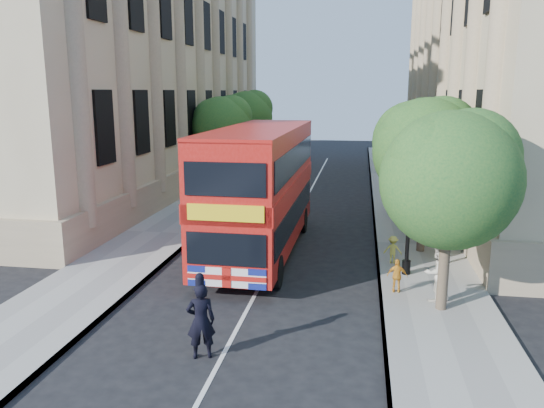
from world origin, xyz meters
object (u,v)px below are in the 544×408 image
at_px(lamp_post, 409,209).
at_px(woman_pedestrian, 437,272).
at_px(police_constable, 201,321).
at_px(double_decker_bus, 261,186).
at_px(box_van, 235,197).

distance_m(lamp_post, woman_pedestrian, 2.89).
bearing_deg(woman_pedestrian, lamp_post, -104.50).
bearing_deg(police_constable, lamp_post, -147.87).
bearing_deg(police_constable, woman_pedestrian, -163.40).
xyz_separation_m(lamp_post, police_constable, (-5.50, -6.87, -1.53)).
distance_m(double_decker_bus, police_constable, 9.07).
height_order(double_decker_bus, woman_pedestrian, double_decker_bus).
relative_size(double_decker_bus, box_van, 2.32).
bearing_deg(woman_pedestrian, police_constable, 4.55).
distance_m(double_decker_bus, woman_pedestrian, 7.96).
relative_size(box_van, woman_pedestrian, 2.56).
height_order(lamp_post, double_decker_bus, lamp_post).
relative_size(lamp_post, double_decker_bus, 0.47).
distance_m(lamp_post, double_decker_bus, 6.03).
xyz_separation_m(double_decker_bus, box_van, (-2.23, 4.80, -1.47)).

